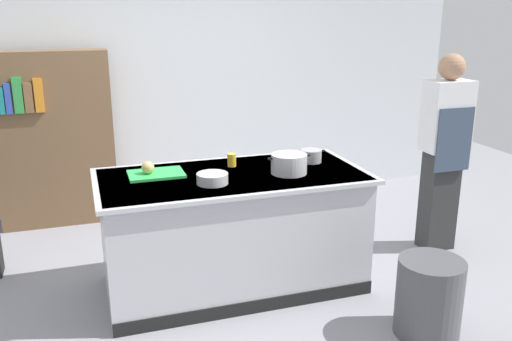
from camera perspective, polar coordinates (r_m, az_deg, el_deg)
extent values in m
plane|color=gray|center=(4.36, -2.35, -11.79)|extent=(10.00, 10.00, 0.00)
cube|color=silver|center=(5.92, -8.22, 10.86)|extent=(6.40, 0.12, 3.00)
cube|color=#B7BABF|center=(4.17, -2.42, -6.34)|extent=(1.90, 0.90, 0.90)
cube|color=#B7BABF|center=(4.02, -2.50, -0.61)|extent=(1.98, 0.98, 0.03)
cube|color=black|center=(3.96, -0.49, -14.14)|extent=(1.90, 0.01, 0.10)
cube|color=green|center=(4.05, -10.40, -0.36)|extent=(0.40, 0.28, 0.02)
sphere|color=tan|center=(4.02, -11.24, 0.31)|extent=(0.09, 0.09, 0.09)
cylinder|color=#B7BABF|center=(4.02, 3.47, 0.71)|extent=(0.27, 0.27, 0.15)
cube|color=black|center=(3.96, 1.49, 1.24)|extent=(0.04, 0.02, 0.01)
cube|color=black|center=(4.06, 5.42, 1.58)|extent=(0.04, 0.02, 0.01)
cylinder|color=#99999E|center=(4.34, 5.77, 1.53)|extent=(0.17, 0.17, 0.10)
cube|color=black|center=(4.29, 4.58, 1.88)|extent=(0.04, 0.02, 0.01)
cube|color=black|center=(4.37, 6.97, 2.07)|extent=(0.04, 0.02, 0.01)
cylinder|color=#B7BABF|center=(3.80, -4.58, -0.84)|extent=(0.22, 0.22, 0.07)
cylinder|color=yellow|center=(4.21, -2.55, 1.10)|extent=(0.07, 0.07, 0.10)
cylinder|color=#4C4C51|center=(3.82, 17.63, -12.53)|extent=(0.43, 0.43, 0.52)
cube|color=#2D2D2D|center=(5.08, 18.54, -2.91)|extent=(0.28, 0.20, 0.90)
cube|color=silver|center=(4.90, 19.34, 5.40)|extent=(0.38, 0.24, 0.60)
sphere|color=#A87A5B|center=(4.84, 19.80, 10.16)|extent=(0.22, 0.22, 0.22)
cube|color=#38475B|center=(4.84, 20.02, 3.01)|extent=(0.34, 0.02, 0.54)
cube|color=brown|center=(5.64, -20.29, 3.02)|extent=(1.10, 0.28, 1.70)
cube|color=#3351B7|center=(5.43, -24.49, 6.85)|extent=(0.05, 0.03, 0.28)
cube|color=green|center=(5.41, -23.63, 7.21)|extent=(0.08, 0.03, 0.33)
cube|color=brown|center=(5.41, -22.68, 7.02)|extent=(0.08, 0.03, 0.28)
cube|color=orange|center=(5.40, -21.75, 7.31)|extent=(0.08, 0.03, 0.31)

